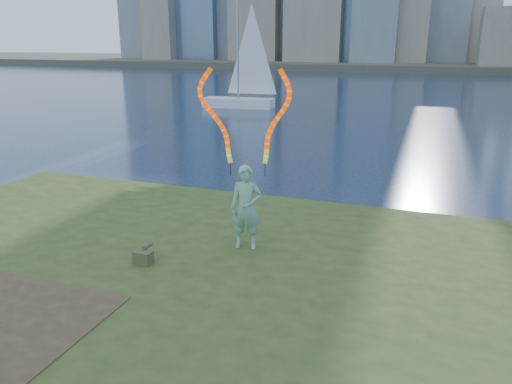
% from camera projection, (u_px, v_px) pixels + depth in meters
% --- Properties ---
extents(ground, '(320.00, 320.00, 0.00)m').
position_uv_depth(ground, '(203.00, 299.00, 10.60)').
color(ground, '#1A2742').
rests_on(ground, ground).
extents(grassy_knoll, '(20.00, 18.00, 0.80)m').
position_uv_depth(grassy_knoll, '(144.00, 344.00, 8.44)').
color(grassy_knoll, '#344217').
rests_on(grassy_knoll, ground).
extents(far_shore, '(320.00, 40.00, 1.20)m').
position_uv_depth(far_shore, '(417.00, 64.00, 95.88)').
color(far_shore, '#4C4738').
rests_on(far_shore, ground).
extents(woman_with_ribbons, '(2.09, 0.73, 4.24)m').
position_uv_depth(woman_with_ribbons, '(246.00, 188.00, 10.85)').
color(woman_with_ribbons, '#1B6F3E').
rests_on(woman_with_ribbons, grassy_knoll).
extents(canvas_bag, '(0.40, 0.45, 0.36)m').
position_uv_depth(canvas_bag, '(143.00, 256.00, 10.40)').
color(canvas_bag, '#4B4A29').
rests_on(canvas_bag, grassy_knoll).
extents(sailboat, '(5.99, 2.14, 9.02)m').
position_uv_depth(sailboat, '(242.00, 88.00, 39.50)').
color(sailboat, white).
rests_on(sailboat, ground).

